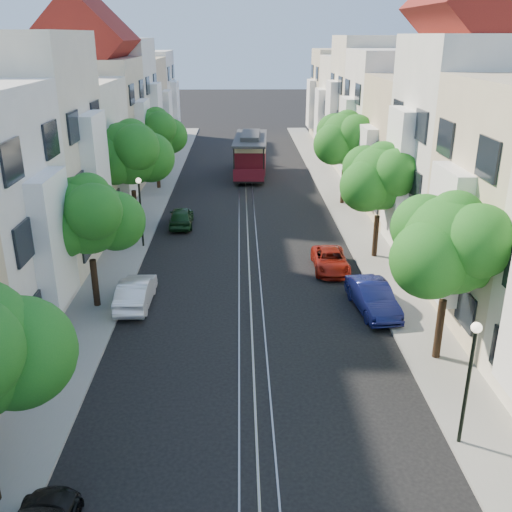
{
  "coord_description": "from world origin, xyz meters",
  "views": [
    {
      "loc": [
        -0.42,
        -10.28,
        11.95
      ],
      "look_at": [
        0.27,
        14.77,
        2.2
      ],
      "focal_mm": 40.0,
      "sensor_mm": 36.0,
      "label": 1
    }
  ],
  "objects": [
    {
      "name": "ground",
      "position": [
        0.0,
        28.0,
        0.0
      ],
      "size": [
        200.0,
        200.0,
        0.0
      ],
      "primitive_type": "plane",
      "color": "black",
      "rests_on": "ground"
    },
    {
      "name": "sidewalk_east",
      "position": [
        7.25,
        28.0,
        0.06
      ],
      "size": [
        2.5,
        80.0,
        0.12
      ],
      "primitive_type": "cube",
      "color": "gray",
      "rests_on": "ground"
    },
    {
      "name": "sidewalk_west",
      "position": [
        -7.25,
        28.0,
        0.06
      ],
      "size": [
        2.5,
        80.0,
        0.12
      ],
      "primitive_type": "cube",
      "color": "gray",
      "rests_on": "ground"
    },
    {
      "name": "rail_left",
      "position": [
        -0.55,
        28.0,
        0.01
      ],
      "size": [
        0.06,
        80.0,
        0.02
      ],
      "primitive_type": "cube",
      "color": "gray",
      "rests_on": "ground"
    },
    {
      "name": "rail_slot",
      "position": [
        0.0,
        28.0,
        0.01
      ],
      "size": [
        0.06,
        80.0,
        0.02
      ],
      "primitive_type": "cube",
      "color": "gray",
      "rests_on": "ground"
    },
    {
      "name": "rail_right",
      "position": [
        0.55,
        28.0,
        0.01
      ],
      "size": [
        0.06,
        80.0,
        0.02
      ],
      "primitive_type": "cube",
      "color": "gray",
      "rests_on": "ground"
    },
    {
      "name": "lane_line",
      "position": [
        0.0,
        28.0,
        0.0
      ],
      "size": [
        0.08,
        80.0,
        0.01
      ],
      "primitive_type": "cube",
      "color": "tan",
      "rests_on": "ground"
    },
    {
      "name": "townhouses_east",
      "position": [
        11.87,
        27.91,
        5.18
      ],
      "size": [
        7.75,
        72.0,
        12.0
      ],
      "color": "beige",
      "rests_on": "ground"
    },
    {
      "name": "townhouses_west",
      "position": [
        -11.87,
        27.91,
        5.08
      ],
      "size": [
        7.75,
        72.0,
        11.76
      ],
      "color": "silver",
      "rests_on": "ground"
    },
    {
      "name": "tree_e_b",
      "position": [
        7.26,
        8.98,
        4.73
      ],
      "size": [
        4.93,
        4.08,
        6.68
      ],
      "color": "black",
      "rests_on": "ground"
    },
    {
      "name": "tree_e_c",
      "position": [
        7.26,
        19.98,
        4.6
      ],
      "size": [
        4.84,
        3.99,
        6.52
      ],
      "color": "black",
      "rests_on": "ground"
    },
    {
      "name": "tree_e_d",
      "position": [
        7.26,
        30.98,
        4.87
      ],
      "size": [
        5.01,
        4.16,
        6.85
      ],
      "color": "black",
      "rests_on": "ground"
    },
    {
      "name": "tree_w_b",
      "position": [
        -7.14,
        13.98,
        4.4
      ],
      "size": [
        4.72,
        3.87,
        6.27
      ],
      "color": "black",
      "rests_on": "ground"
    },
    {
      "name": "tree_w_c",
      "position": [
        -7.14,
        24.98,
        5.07
      ],
      "size": [
        5.13,
        4.28,
        7.09
      ],
      "color": "black",
      "rests_on": "ground"
    },
    {
      "name": "tree_w_d",
      "position": [
        -7.14,
        35.98,
        4.6
      ],
      "size": [
        4.84,
        3.99,
        6.52
      ],
      "color": "black",
      "rests_on": "ground"
    },
    {
      "name": "lamp_east",
      "position": [
        6.3,
        4.0,
        2.85
      ],
      "size": [
        0.32,
        0.32,
        4.16
      ],
      "color": "black",
      "rests_on": "ground"
    },
    {
      "name": "lamp_west",
      "position": [
        -6.3,
        22.0,
        2.85
      ],
      "size": [
        0.32,
        0.32,
        4.16
      ],
      "color": "black",
      "rests_on": "ground"
    },
    {
      "name": "cable_car",
      "position": [
        0.5,
        40.81,
        2.05
      ],
      "size": [
        3.31,
        9.16,
        3.47
      ],
      "rotation": [
        0.0,
        0.0,
        -0.06
      ],
      "color": "black",
      "rests_on": "ground"
    },
    {
      "name": "parked_car_e_mid",
      "position": [
        5.6,
        13.24,
        0.69
      ],
      "size": [
        1.97,
        4.32,
        1.37
      ],
      "primitive_type": "imported",
      "rotation": [
        0.0,
        0.0,
        0.13
      ],
      "color": "#0D1143",
      "rests_on": "ground"
    },
    {
      "name": "parked_car_e_far",
      "position": [
        4.4,
        18.24,
        0.55
      ],
      "size": [
        1.89,
        3.97,
        1.09
      ],
      "primitive_type": "imported",
      "rotation": [
        0.0,
        0.0,
        -0.02
      ],
      "color": "maroon",
      "rests_on": "ground"
    },
    {
      "name": "parked_car_w_mid",
      "position": [
        -5.4,
        14.2,
        0.66
      ],
      "size": [
        1.46,
        4.05,
        1.33
      ],
      "primitive_type": "imported",
      "rotation": [
        0.0,
        0.0,
        3.13
      ],
      "color": "silver",
      "rests_on": "ground"
    },
    {
      "name": "parked_car_w_far",
      "position": [
        -4.4,
        26.1,
        0.65
      ],
      "size": [
        1.69,
        3.88,
        1.3
      ],
      "primitive_type": "imported",
      "rotation": [
        0.0,
        0.0,
        3.18
      ],
      "color": "#153518",
      "rests_on": "ground"
    }
  ]
}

